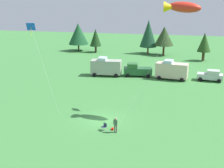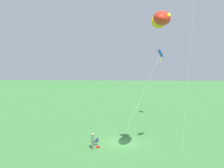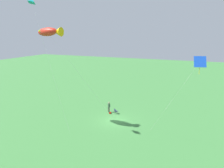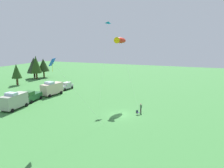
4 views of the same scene
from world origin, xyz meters
name	(u,v)px [view 4 (image 4 of 4)]	position (x,y,z in m)	size (l,w,h in m)	color
ground_plane	(121,115)	(0.00, 0.00, 0.00)	(160.00, 160.00, 0.00)	#3C7C3B
person_kite_flyer	(141,107)	(2.25, -2.93, 1.02)	(0.51, 0.44, 1.74)	#53524A
folding_chair	(137,112)	(0.94, -2.67, 0.49)	(0.67, 0.67, 0.82)	#262F4C
backpack_on_grass	(137,113)	(1.78, -2.39, 0.11)	(0.32, 0.22, 0.22)	red
van_motorhome_grey	(14,101)	(-4.30, 20.20, 1.64)	(5.53, 2.89, 3.34)	#A0A494
truck_green_flatbed	(31,96)	(1.24, 21.00, 1.10)	(5.21, 2.92, 2.34)	#245930
van_camper_beige	(52,88)	(7.38, 20.22, 1.64)	(5.66, 3.24, 3.34)	beige
car_silver_compact	(66,86)	(13.93, 20.52, 0.95)	(4.38, 2.62, 1.89)	#B5C1BA
kite_large_fish	(120,40)	(8.32, 3.31, 12.94)	(8.50, 7.09, 13.63)	red
kite_diamond_blue	(53,64)	(-11.09, 5.73, 9.86)	(6.13, 5.38, 10.61)	blue
kite_delta_teal	(108,23)	(8.51, 5.95, 16.54)	(5.38, 1.32, 16.94)	#0B8493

